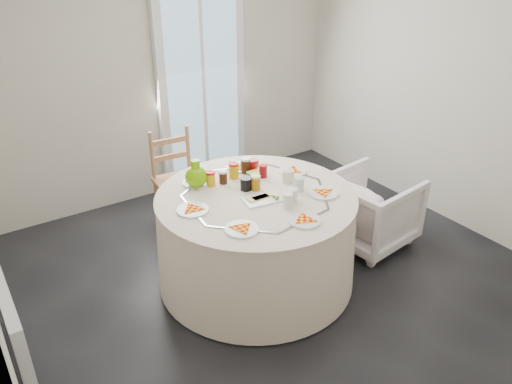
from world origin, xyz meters
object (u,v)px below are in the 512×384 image
radiator (10,318)px  wooden_chair (179,180)px  green_pitcher (196,175)px  armchair (371,204)px  table (256,240)px

radiator → wooden_chair: size_ratio=1.07×
radiator → green_pitcher: (1.49, 0.28, 0.49)m
wooden_chair → armchair: wooden_chair is taller
table → green_pitcher: bearing=129.2°
table → armchair: table is taller
radiator → wooden_chair: 1.98m
radiator → table: table is taller
radiator → green_pitcher: bearing=10.7°
wooden_chair → armchair: size_ratio=1.29×
wooden_chair → table: bearing=-79.4°
radiator → wooden_chair: (1.68, 1.05, 0.09)m
wooden_chair → green_pitcher: green_pitcher is taller
armchair → wooden_chair: bearing=38.8°
wooden_chair → radiator: bearing=-143.3°
table → wooden_chair: wooden_chair is taller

